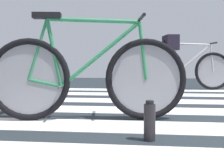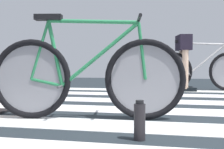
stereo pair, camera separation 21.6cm
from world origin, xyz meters
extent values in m
cube|color=#222A30|center=(0.00, 0.00, 0.01)|extent=(18.00, 14.00, 0.02)
cube|color=silver|center=(0.01, -0.56, 0.02)|extent=(5.20, 0.44, 0.00)
cube|color=silver|center=(0.03, 0.21, 0.02)|extent=(5.20, 0.44, 0.00)
cube|color=silver|center=(0.03, 0.96, 0.02)|extent=(5.20, 0.44, 0.00)
cube|color=silver|center=(0.13, 1.75, 0.02)|extent=(5.20, 0.44, 0.00)
cube|color=silver|center=(-0.10, 2.51, 0.02)|extent=(5.20, 0.44, 0.00)
torus|color=black|center=(-1.47, -0.43, 0.38)|extent=(0.72, 0.17, 0.72)
torus|color=black|center=(-0.46, -0.27, 0.38)|extent=(0.72, 0.17, 0.72)
cylinder|color=gray|center=(-1.47, -0.43, 0.38)|extent=(0.60, 0.10, 0.61)
cylinder|color=gray|center=(-0.46, -0.27, 0.38)|extent=(0.60, 0.10, 0.61)
cylinder|color=#28824D|center=(-0.92, -0.34, 0.89)|extent=(0.80, 0.16, 0.05)
cylinder|color=#28824D|center=(-0.86, -0.33, 0.60)|extent=(0.70, 0.14, 0.59)
cylinder|color=#28824D|center=(-1.25, -0.40, 0.61)|extent=(0.16, 0.06, 0.59)
cylinder|color=#28824D|center=(-1.33, -0.41, 0.35)|extent=(0.29, 0.07, 0.09)
cylinder|color=#28824D|center=(-1.39, -0.42, 0.64)|extent=(0.19, 0.05, 0.53)
cylinder|color=#28824D|center=(-0.49, -0.28, 0.63)|extent=(0.09, 0.04, 0.50)
cube|color=black|center=(-1.31, -0.41, 0.93)|extent=(0.25, 0.13, 0.05)
cylinder|color=black|center=(-0.52, -0.28, 0.90)|extent=(0.11, 0.52, 0.03)
cylinder|color=#4C4C51|center=(-1.19, -0.39, 0.32)|extent=(0.07, 0.34, 0.02)
torus|color=black|center=(-0.17, 2.50, 0.38)|extent=(0.71, 0.19, 0.72)
cylinder|color=gray|center=(-0.17, 2.50, 0.38)|extent=(0.60, 0.12, 0.61)
cylinder|color=#B6B5B7|center=(0.38, 2.61, 0.89)|extent=(0.79, 0.19, 0.05)
cylinder|color=#B6B5B7|center=(0.44, 2.62, 0.60)|extent=(0.70, 0.17, 0.59)
cylinder|color=#B6B5B7|center=(0.05, 2.55, 0.61)|extent=(0.16, 0.06, 0.59)
cylinder|color=#B6B5B7|center=(-0.03, 2.53, 0.35)|extent=(0.29, 0.08, 0.09)
cylinder|color=#B6B5B7|center=(-0.09, 2.52, 0.64)|extent=(0.19, 0.06, 0.53)
cube|color=black|center=(-0.01, 2.53, 0.93)|extent=(0.25, 0.13, 0.05)
cylinder|color=#4C4C51|center=(0.11, 2.56, 0.32)|extent=(0.08, 0.34, 0.02)
cylinder|color=beige|center=(-0.01, 2.68, 0.54)|extent=(0.11, 0.11, 0.94)
cylinder|color=beige|center=(0.04, 2.40, 0.54)|extent=(0.11, 0.11, 0.94)
cube|color=black|center=(0.02, 2.54, 0.91)|extent=(0.29, 0.44, 0.28)
cube|color=black|center=(0.06, 2.69, 0.06)|extent=(0.27, 0.15, 0.07)
cube|color=black|center=(0.11, 2.42, 0.06)|extent=(0.27, 0.15, 0.07)
cylinder|color=black|center=(-0.45, -0.94, 0.14)|extent=(0.08, 0.08, 0.24)
cylinder|color=black|center=(-0.45, -0.94, 0.27)|extent=(0.05, 0.05, 0.02)
camera|label=1|loc=(-0.49, -2.72, 0.51)|focal=44.32mm
camera|label=2|loc=(-0.27, -2.72, 0.51)|focal=44.32mm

